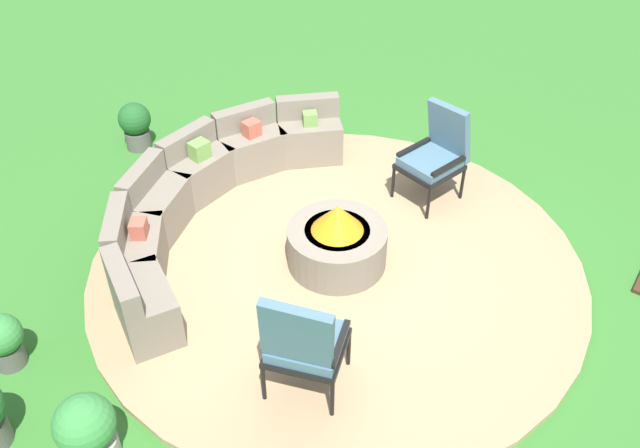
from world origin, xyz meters
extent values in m
plane|color=#387A2D|center=(0.00, 0.00, 0.00)|extent=(24.00, 24.00, 0.00)
cylinder|color=tan|center=(0.00, 0.00, 0.03)|extent=(4.86, 4.86, 0.06)
cylinder|color=gray|center=(0.00, 0.00, 0.27)|extent=(0.97, 0.97, 0.41)
cylinder|color=black|center=(0.00, 0.00, 0.44)|extent=(0.63, 0.63, 0.06)
cone|color=orange|center=(0.00, 0.00, 0.61)|extent=(0.51, 0.51, 0.28)
cube|color=gray|center=(1.38, 1.29, 0.30)|extent=(0.83, 0.84, 0.49)
cube|color=gray|center=(1.49, 1.39, 0.68)|extent=(0.62, 0.64, 0.26)
cube|color=gray|center=(0.81, 1.71, 0.30)|extent=(0.85, 0.72, 0.49)
cube|color=gray|center=(0.87, 1.84, 0.68)|extent=(0.73, 0.46, 0.26)
cube|color=gray|center=(0.12, 1.89, 0.30)|extent=(0.76, 0.50, 0.49)
cube|color=gray|center=(0.13, 2.03, 0.68)|extent=(0.74, 0.21, 0.26)
cube|color=gray|center=(-0.59, 1.80, 0.30)|extent=(0.83, 0.65, 0.49)
cube|color=gray|center=(-0.63, 1.94, 0.68)|extent=(0.74, 0.38, 0.26)
cube|color=gray|center=(-1.21, 1.45, 0.30)|extent=(0.85, 0.81, 0.49)
cube|color=gray|center=(-1.30, 1.57, 0.68)|extent=(0.66, 0.59, 0.26)
cube|color=gray|center=(-1.66, 0.90, 0.30)|extent=(0.74, 0.86, 0.49)
cube|color=gray|center=(-1.79, 0.97, 0.68)|extent=(0.49, 0.72, 0.26)
cube|color=#70A34C|center=(1.35, 1.26, 0.63)|extent=(0.21, 0.21, 0.16)
cube|color=#BC5B47|center=(-1.18, 1.42, 0.63)|extent=(0.22, 0.21, 0.17)
cube|color=#BC5B47|center=(0.79, 1.67, 0.64)|extent=(0.21, 0.19, 0.18)
cube|color=#70A34C|center=(0.12, 1.84, 0.65)|extent=(0.22, 0.20, 0.19)
cylinder|color=black|center=(-1.19, -0.25, 0.25)|extent=(0.04, 0.04, 0.38)
cylinder|color=black|center=(-1.02, -0.78, 0.25)|extent=(0.04, 0.04, 0.38)
cylinder|color=black|center=(-1.69, -0.41, 0.25)|extent=(0.04, 0.04, 0.38)
cylinder|color=black|center=(-1.52, -0.94, 0.25)|extent=(0.04, 0.04, 0.38)
cube|color=black|center=(-1.35, -0.60, 0.47)|extent=(0.72, 0.74, 0.05)
cube|color=slate|center=(-1.35, -0.60, 0.54)|extent=(0.66, 0.68, 0.09)
cube|color=slate|center=(-1.58, -0.67, 0.84)|extent=(0.34, 0.61, 0.74)
cube|color=black|center=(-1.44, -0.34, 0.60)|extent=(0.47, 0.20, 0.04)
cube|color=black|center=(-1.27, -0.85, 0.60)|extent=(0.47, 0.20, 0.04)
cylinder|color=black|center=(1.13, -0.42, 0.25)|extent=(0.04, 0.04, 0.38)
cylinder|color=black|center=(1.26, 0.08, 0.25)|extent=(0.04, 0.04, 0.38)
cylinder|color=black|center=(1.66, -0.56, 0.25)|extent=(0.04, 0.04, 0.38)
cylinder|color=black|center=(1.79, -0.06, 0.25)|extent=(0.04, 0.04, 0.38)
cube|color=black|center=(1.46, -0.24, 0.47)|extent=(0.71, 0.68, 0.05)
cube|color=slate|center=(1.46, -0.24, 0.54)|extent=(0.66, 0.63, 0.09)
cube|color=slate|center=(1.71, -0.30, 0.81)|extent=(0.30, 0.56, 0.66)
cube|color=black|center=(1.40, -0.48, 0.60)|extent=(0.50, 0.18, 0.04)
cube|color=black|center=(1.52, 0.00, 0.60)|extent=(0.50, 0.18, 0.04)
cylinder|color=#605B56|center=(0.46, 3.24, 0.12)|extent=(0.31, 0.31, 0.23)
sphere|color=#236028|center=(0.46, 3.24, 0.40)|extent=(0.39, 0.39, 0.39)
sphere|color=#DB337A|center=(0.51, 3.24, 0.48)|extent=(0.14, 0.14, 0.14)
cylinder|color=#605B56|center=(-2.59, 1.63, 0.11)|extent=(0.26, 0.26, 0.22)
sphere|color=#3D8E42|center=(-2.59, 1.63, 0.36)|extent=(0.36, 0.36, 0.36)
sphere|color=#3D8E42|center=(-2.80, 0.34, 0.42)|extent=(0.45, 0.45, 0.45)
camera|label=1|loc=(-4.20, -2.65, 4.56)|focal=37.83mm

